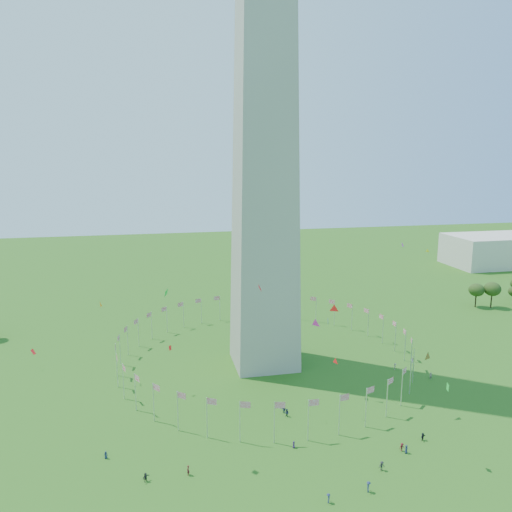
# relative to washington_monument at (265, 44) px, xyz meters

# --- Properties ---
(ground) EXTENTS (600.00, 600.00, 0.00)m
(ground) POSITION_rel_washington_monument_xyz_m (0.00, -50.00, -84.50)
(ground) COLOR #215213
(ground) RESTS_ON ground
(washington_monument) EXTENTS (16.80, 16.80, 169.00)m
(washington_monument) POSITION_rel_washington_monument_xyz_m (0.00, 0.00, 0.00)
(washington_monument) COLOR #A7A294
(washington_monument) RESTS_ON ground
(flag_ring) EXTENTS (80.24, 80.24, 9.00)m
(flag_ring) POSITION_rel_washington_monument_xyz_m (-0.00, 0.00, -80.00)
(flag_ring) COLOR silver
(flag_ring) RESTS_ON ground
(gov_building_east_a) EXTENTS (50.00, 30.00, 16.00)m
(gov_building_east_a) POSITION_rel_washington_monument_xyz_m (150.00, 100.00, -76.50)
(gov_building_east_a) COLOR beige
(gov_building_east_a) RESTS_ON ground
(crowd) EXTENTS (84.01, 77.76, 1.99)m
(crowd) POSITION_rel_washington_monument_xyz_m (7.41, -47.35, -83.62)
(crowd) COLOR #173A23
(crowd) RESTS_ON ground
(kites_aloft) EXTENTS (128.20, 66.24, 40.66)m
(kites_aloft) POSITION_rel_washington_monument_xyz_m (11.02, -26.60, -62.96)
(kites_aloft) COLOR #CC2699
(kites_aloft) RESTS_ON ground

